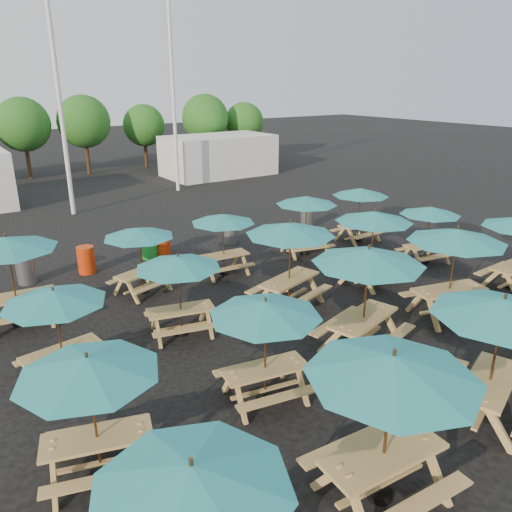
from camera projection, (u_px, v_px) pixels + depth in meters
ground at (286, 307)px, 14.04m from camera, size 120.00×120.00×0.00m
picnic_unit_0 at (192, 485)px, 5.30m from camera, size 2.50×2.50×2.27m
picnic_unit_1 at (88, 372)px, 7.48m from camera, size 2.74×2.74×2.19m
picnic_unit_2 at (54, 301)px, 10.09m from camera, size 2.36×2.36×2.08m
picnic_unit_3 at (7, 248)px, 12.36m from camera, size 2.69×2.69×2.43m
picnic_unit_4 at (392, 373)px, 6.94m from camera, size 2.69×2.69×2.51m
picnic_unit_5 at (265, 313)px, 9.39m from camera, size 2.53×2.53×2.17m
picnic_unit_6 at (178, 266)px, 11.97m from camera, size 2.54×2.54×2.10m
picnic_unit_7 at (139, 235)px, 14.43m from camera, size 2.58×2.58×2.05m
picnic_unit_8 at (502, 314)px, 8.76m from camera, size 3.17×3.17×2.48m
picnic_unit_9 at (368, 261)px, 11.14m from camera, size 3.12×3.12×2.54m
picnic_unit_10 at (290, 233)px, 13.48m from camera, size 3.05×3.05×2.46m
picnic_unit_11 at (223, 221)px, 15.87m from camera, size 2.23×2.23×2.06m
picnic_unit_13 at (457, 240)px, 12.76m from camera, size 3.06×3.06×2.50m
picnic_unit_14 at (374, 220)px, 15.09m from camera, size 2.76×2.76×2.34m
picnic_unit_15 at (307, 203)px, 17.72m from camera, size 2.62×2.62×2.19m
picnic_unit_18 at (430, 213)px, 16.90m from camera, size 2.34×2.34×2.03m
picnic_unit_19 at (360, 195)px, 19.20m from camera, size 2.22×2.22×2.15m
waste_bin_0 at (26, 270)px, 15.59m from camera, size 0.56×0.56×0.90m
waste_bin_1 at (86, 260)px, 16.43m from camera, size 0.56×0.56×0.90m
waste_bin_2 at (150, 246)px, 17.79m from camera, size 0.56×0.56×0.90m
waste_bin_3 at (162, 244)px, 18.02m from camera, size 0.56×0.56×0.90m
waste_bin_4 at (230, 232)px, 19.46m from camera, size 0.56×0.56×0.90m
waste_bin_5 at (307, 218)px, 21.41m from camera, size 0.56×0.56×0.90m
mast_0 at (57, 81)px, 21.85m from camera, size 0.20×0.20×12.00m
mast_1 at (172, 81)px, 26.87m from camera, size 0.20×0.20×12.00m
event_tent_1 at (218, 155)px, 33.17m from camera, size 7.00×4.00×2.60m
tree_3 at (23, 125)px, 31.17m from camera, size 3.36×3.36×5.09m
tree_4 at (84, 122)px, 32.74m from camera, size 3.41×3.41×5.17m
tree_5 at (144, 126)px, 35.54m from camera, size 2.94×2.94×4.45m
tree_6 at (205, 118)px, 36.15m from camera, size 3.38×3.38×5.13m
tree_7 at (244, 122)px, 38.13m from camera, size 2.95×2.95×4.48m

